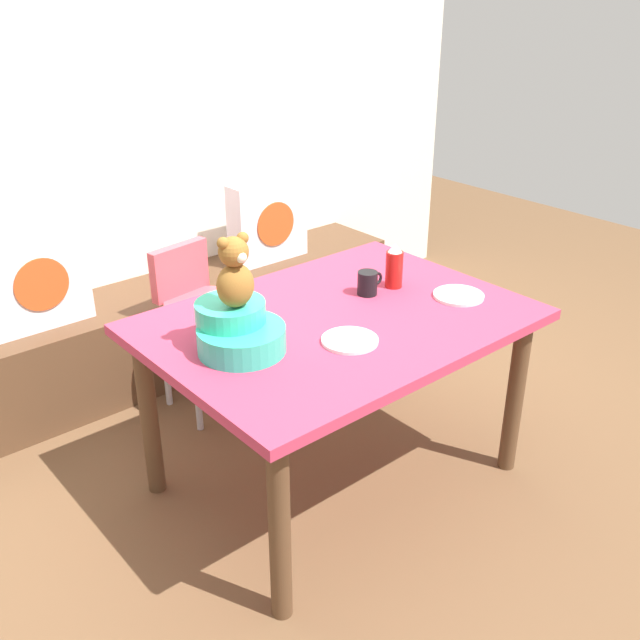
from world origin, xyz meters
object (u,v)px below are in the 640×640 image
object	(u,v)px
highchair	(200,307)
dinner_plate_far	(459,295)
book_stack	(181,275)
dinner_plate_near	(350,340)
infant_seat_teal	(238,330)
ketchup_bottle	(394,267)
teddy_bear	(235,273)
pillow_floral_right	(268,221)
dining_table	(337,339)
coffee_mug	(368,283)
pillow_floral_left	(35,280)

from	to	relation	value
highchair	dinner_plate_far	size ratio (longest dim) A/B	3.95
dinner_plate_far	book_stack	bearing A→B (deg)	106.86
book_stack	dinner_plate_near	xyz separation A→B (m)	(-0.15, -1.43, 0.24)
infant_seat_teal	ketchup_bottle	distance (m)	0.79
highchair	teddy_bear	distance (m)	0.98
pillow_floral_right	infant_seat_teal	size ratio (longest dim) A/B	1.33
dining_table	highchair	bearing A→B (deg)	97.33
teddy_bear	ketchup_bottle	world-z (taller)	teddy_bear
pillow_floral_right	teddy_bear	distance (m)	1.61
ketchup_bottle	coffee_mug	distance (m)	0.14
teddy_bear	dinner_plate_far	bearing A→B (deg)	-12.64
dining_table	ketchup_bottle	world-z (taller)	ketchup_bottle
dinner_plate_near	pillow_floral_right	bearing A→B (deg)	63.85
book_stack	infant_seat_teal	distance (m)	1.35
dining_table	coffee_mug	distance (m)	0.28
ketchup_bottle	dinner_plate_far	world-z (taller)	ketchup_bottle
dining_table	dinner_plate_near	bearing A→B (deg)	-119.44
pillow_floral_left	dining_table	xyz separation A→B (m)	(0.68, -1.23, -0.03)
dinner_plate_far	dinner_plate_near	bearing A→B (deg)	-179.64
dining_table	highchair	distance (m)	0.83
book_stack	highchair	xyz separation A→B (m)	(-0.16, -0.44, 0.02)
highchair	coffee_mug	xyz separation A→B (m)	(0.34, -0.74, 0.27)
book_stack	coffee_mug	world-z (taller)	coffee_mug
coffee_mug	teddy_bear	bearing A→B (deg)	-175.62
infant_seat_teal	dinner_plate_near	world-z (taller)	infant_seat_teal
dining_table	dinner_plate_near	distance (m)	0.23
dining_table	ketchup_bottle	xyz separation A→B (m)	(0.36, 0.07, 0.18)
pillow_floral_right	highchair	distance (m)	0.83
highchair	infant_seat_teal	world-z (taller)	infant_seat_teal
highchair	infant_seat_teal	distance (m)	0.90
teddy_bear	pillow_floral_right	bearing A→B (deg)	49.85
pillow_floral_left	teddy_bear	world-z (taller)	teddy_bear
highchair	pillow_floral_right	bearing A→B (deg)	30.78
book_stack	dinner_plate_far	world-z (taller)	dinner_plate_far
coffee_mug	dinner_plate_near	distance (m)	0.42
infant_seat_teal	pillow_floral_right	bearing A→B (deg)	49.83
infant_seat_teal	teddy_bear	world-z (taller)	teddy_bear
book_stack	infant_seat_teal	size ratio (longest dim) A/B	0.61
pillow_floral_right	infant_seat_teal	world-z (taller)	same
dining_table	highchair	world-z (taller)	highchair
infant_seat_teal	dining_table	bearing A→B (deg)	-4.13
dining_table	infant_seat_teal	bearing A→B (deg)	175.87
pillow_floral_right	infant_seat_teal	bearing A→B (deg)	-130.17
pillow_floral_left	ketchup_bottle	world-z (taller)	ketchup_bottle
highchair	ketchup_bottle	bearing A→B (deg)	-57.98
pillow_floral_left	pillow_floral_right	bearing A→B (deg)	0.00
dinner_plate_far	ketchup_bottle	bearing A→B (deg)	116.81
dining_table	teddy_bear	distance (m)	0.56
infant_seat_teal	ketchup_bottle	world-z (taller)	ketchup_bottle
highchair	dinner_plate_near	bearing A→B (deg)	-89.71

